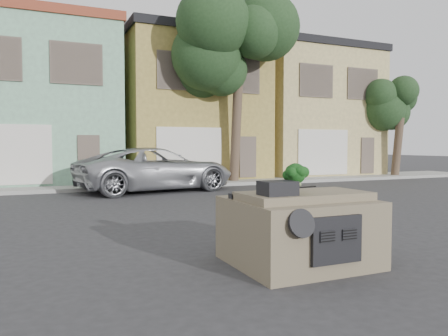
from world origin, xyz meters
TOP-DOWN VIEW (x-y plane):
  - ground_plane at (0.00, 0.00)m, footprint 120.00×120.00m
  - sidewalk at (0.00, 10.50)m, footprint 40.00×3.00m
  - townhouse_mint at (-3.50, 14.50)m, footprint 7.20×8.20m
  - townhouse_tan at (4.00, 14.50)m, footprint 7.20×8.20m
  - townhouse_beige at (11.50, 14.50)m, footprint 7.20×8.20m
  - silver_pickup at (0.76, 8.22)m, footprint 6.62×3.86m
  - tree_near at (5.00, 9.80)m, footprint 4.40×4.00m
  - tree_far at (15.00, 9.80)m, footprint 3.20×3.00m
  - car_dashboard at (0.00, -3.00)m, footprint 2.00×1.80m
  - instrument_hump at (-0.58, -3.35)m, footprint 0.48×0.38m
  - wiper_arm at (0.28, -2.62)m, footprint 0.69×0.15m
  - broccoli at (-0.20, -3.21)m, footprint 0.45×0.45m

SIDE VIEW (x-z plane):
  - ground_plane at x=0.00m, z-range 0.00..0.00m
  - silver_pickup at x=0.76m, z-range -0.87..0.87m
  - sidewalk at x=0.00m, z-range 0.00..0.15m
  - car_dashboard at x=0.00m, z-range 0.00..1.12m
  - wiper_arm at x=0.28m, z-range 1.12..1.14m
  - instrument_hump at x=-0.58m, z-range 1.12..1.32m
  - broccoli at x=-0.20m, z-range 1.12..1.57m
  - tree_far at x=15.00m, z-range 0.00..6.00m
  - townhouse_mint at x=-3.50m, z-range 0.00..7.55m
  - townhouse_tan at x=4.00m, z-range 0.00..7.55m
  - townhouse_beige at x=11.50m, z-range 0.00..7.55m
  - tree_near at x=5.00m, z-range 0.00..8.50m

